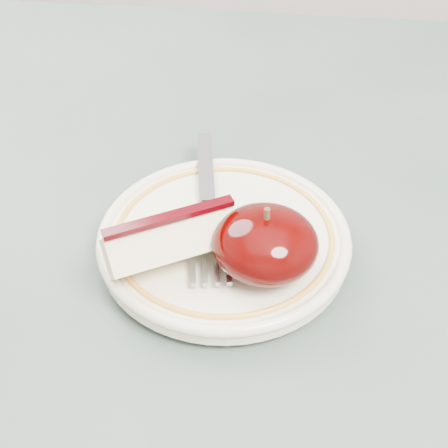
# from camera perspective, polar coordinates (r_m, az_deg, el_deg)

# --- Properties ---
(table) EXTENTS (0.90, 0.90, 0.75)m
(table) POSITION_cam_1_polar(r_m,az_deg,el_deg) (0.51, 5.42, -11.70)
(table) COLOR brown
(table) RESTS_ON ground
(plate) EXTENTS (0.18, 0.18, 0.02)m
(plate) POSITION_cam_1_polar(r_m,az_deg,el_deg) (0.45, 0.00, -1.33)
(plate) COLOR beige
(plate) RESTS_ON table
(apple_half) EXTENTS (0.07, 0.07, 0.05)m
(apple_half) POSITION_cam_1_polar(r_m,az_deg,el_deg) (0.41, 3.78, -1.80)
(apple_half) COLOR black
(apple_half) RESTS_ON plate
(apple_wedge) EXTENTS (0.10, 0.08, 0.04)m
(apple_wedge) POSITION_cam_1_polar(r_m,az_deg,el_deg) (0.41, -4.85, -1.49)
(apple_wedge) COLOR beige
(apple_wedge) RESTS_ON plate
(fork) EXTENTS (0.05, 0.17, 0.00)m
(fork) POSITION_cam_1_polar(r_m,az_deg,el_deg) (0.46, -1.52, 1.84)
(fork) COLOR gray
(fork) RESTS_ON plate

